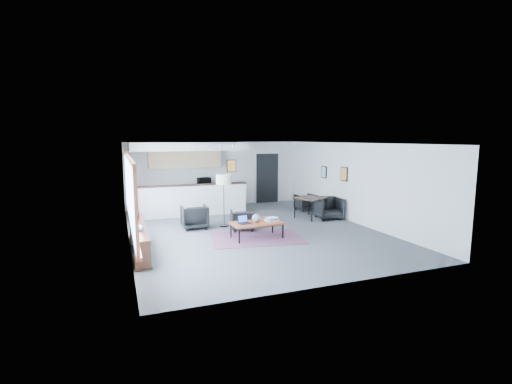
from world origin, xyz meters
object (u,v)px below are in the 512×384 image
object	(u,v)px
coffee_table	(257,223)
dining_table	(311,199)
microwave	(204,180)
book_stack	(272,219)
floor_lamp	(224,181)
laptop	(244,221)
dining_chair_far	(305,203)
ceramic_pot	(256,218)
armchair_right	(242,219)
dining_chair_near	(328,209)
armchair_left	(194,216)

from	to	relation	value
coffee_table	dining_table	size ratio (longest dim) A/B	1.28
microwave	book_stack	bearing A→B (deg)	-88.43
book_stack	floor_lamp	bearing A→B (deg)	118.49
coffee_table	microwave	bearing A→B (deg)	90.78
laptop	dining_chair_far	bearing A→B (deg)	28.37
laptop	microwave	size ratio (longest dim) A/B	0.70
coffee_table	dining_table	distance (m)	3.22
ceramic_pot	armchair_right	size ratio (longest dim) A/B	0.34
armchair_right	microwave	size ratio (longest dim) A/B	1.39
armchair_right	dining_chair_near	size ratio (longest dim) A/B	0.98
microwave	dining_chair_near	bearing A→B (deg)	-52.91
coffee_table	dining_chair_far	world-z (taller)	dining_chair_far
microwave	armchair_left	bearing A→B (deg)	-115.01
dining_table	dining_chair_far	size ratio (longest dim) A/B	1.91
microwave	floor_lamp	bearing A→B (deg)	-99.50
armchair_left	dining_table	xyz separation A→B (m)	(4.05, 0.04, 0.27)
book_stack	floor_lamp	size ratio (longest dim) A/B	0.23
dining_table	dining_chair_near	bearing A→B (deg)	-32.10
laptop	dining_chair_far	distance (m)	4.75
coffee_table	book_stack	bearing A→B (deg)	0.15
laptop	ceramic_pot	bearing A→B (deg)	-15.27
laptop	ceramic_pot	distance (m)	0.36
microwave	laptop	bearing A→B (deg)	-97.90
laptop	ceramic_pot	world-z (taller)	ceramic_pot
dining_table	dining_chair_near	size ratio (longest dim) A/B	1.59
armchair_left	floor_lamp	bearing A→B (deg)	178.66
dining_table	armchair_right	bearing A→B (deg)	-164.01
dining_chair_near	dining_chair_far	world-z (taller)	dining_chair_near
dining_table	book_stack	bearing A→B (deg)	-141.28
book_stack	microwave	size ratio (longest dim) A/B	0.77
ceramic_pot	coffee_table	bearing A→B (deg)	16.01
coffee_table	dining_chair_near	xyz separation A→B (m)	(3.18, 1.47, -0.07)
armchair_right	microwave	xyz separation A→B (m)	(-0.24, 4.05, 0.75)
coffee_table	dining_chair_far	size ratio (longest dim) A/B	2.44
coffee_table	armchair_right	bearing A→B (deg)	92.01
ceramic_pot	dining_chair_far	size ratio (longest dim) A/B	0.40
coffee_table	armchair_left	size ratio (longest dim) A/B	1.81
floor_lamp	dining_table	bearing A→B (deg)	1.59
dining_table	microwave	distance (m)	4.45
floor_lamp	dining_chair_near	distance (m)	3.80
laptop	book_stack	size ratio (longest dim) A/B	0.91
coffee_table	dining_chair_far	xyz separation A→B (m)	(3.18, 3.14, -0.13)
laptop	dining_chair_far	size ratio (longest dim) A/B	0.59
armchair_right	dining_chair_far	distance (m)	3.91
laptop	book_stack	distance (m)	0.84
armchair_right	dining_chair_far	xyz separation A→B (m)	(3.27, 2.14, -0.05)
floor_lamp	dining_chair_far	bearing A→B (deg)	21.52
book_stack	armchair_right	xyz separation A→B (m)	(-0.55, 0.98, -0.16)
laptop	armchair_left	world-z (taller)	armchair_left
book_stack	armchair_left	xyz separation A→B (m)	(-1.84, 1.73, -0.11)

